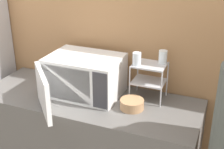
# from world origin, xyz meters

# --- Properties ---
(wall_back) EXTENTS (8.00, 0.06, 2.60)m
(wall_back) POSITION_xyz_m (0.00, 0.68, 1.30)
(wall_back) COLOR #9E7047
(wall_back) RESTS_ON ground_plane
(counter) EXTENTS (1.72, 0.64, 0.91)m
(counter) POSITION_xyz_m (0.00, 0.32, 0.45)
(counter) COLOR #595654
(counter) RESTS_ON ground_plane
(microwave) EXTENTS (0.58, 0.74, 0.31)m
(microwave) POSITION_xyz_m (-0.06, 0.37, 1.06)
(microwave) COLOR silver
(microwave) RESTS_ON counter
(dish_rack) EXTENTS (0.25, 0.20, 0.28)m
(dish_rack) POSITION_xyz_m (0.42, 0.50, 1.11)
(dish_rack) COLOR #B2B2B7
(dish_rack) RESTS_ON counter
(glass_front_left) EXTENTS (0.06, 0.06, 0.10)m
(glass_front_left) POSITION_xyz_m (0.34, 0.44, 1.24)
(glass_front_left) COLOR silver
(glass_front_left) RESTS_ON dish_rack
(glass_back_right) EXTENTS (0.06, 0.06, 0.10)m
(glass_back_right) POSITION_xyz_m (0.50, 0.56, 1.24)
(glass_back_right) COLOR silver
(glass_back_right) RESTS_ON dish_rack
(bowl) EXTENTS (0.17, 0.17, 0.07)m
(bowl) POSITION_xyz_m (0.36, 0.30, 0.94)
(bowl) COLOR #AD7F56
(bowl) RESTS_ON counter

